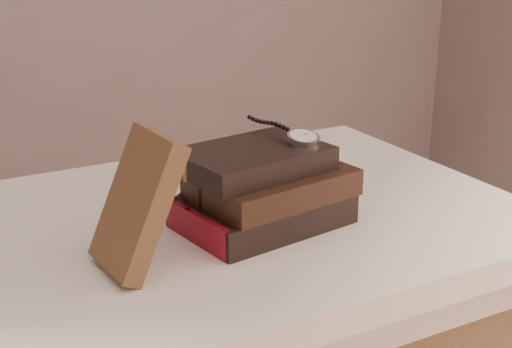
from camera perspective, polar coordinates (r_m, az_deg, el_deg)
table at (r=1.06m, az=-6.22°, el=-8.44°), size 1.00×0.60×0.75m
book_stack at (r=1.00m, az=0.56°, el=-1.18°), size 0.24×0.18×0.11m
journal at (r=0.88m, az=-9.15°, el=-2.23°), size 0.10×0.11×0.17m
pocket_watch at (r=1.01m, az=3.30°, el=2.96°), size 0.05×0.15×0.02m
eyeglasses at (r=1.01m, az=-5.54°, el=-0.35°), size 0.11×0.12×0.04m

